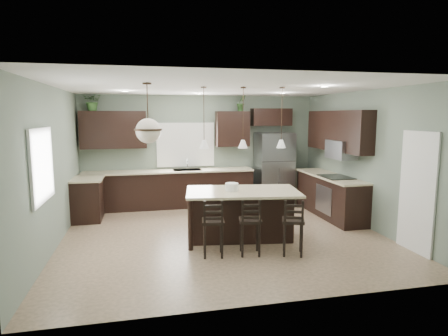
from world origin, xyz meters
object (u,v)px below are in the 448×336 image
(serving_dish, at_px, (232,187))
(bar_stool_right, at_px, (293,227))
(kitchen_island, at_px, (242,215))
(plant_back_left, at_px, (93,101))
(bar_stool_left, at_px, (213,228))
(refrigerator, at_px, (274,168))
(bar_stool_center, at_px, (250,226))

(serving_dish, bearing_deg, bar_stool_right, -50.21)
(kitchen_island, height_order, plant_back_left, plant_back_left)
(bar_stool_left, xyz_separation_m, plant_back_left, (-2.20, 3.59, 2.15))
(serving_dish, relative_size, bar_stool_right, 0.25)
(kitchen_island, distance_m, serving_dish, 0.57)
(plant_back_left, bearing_deg, refrigerator, -2.93)
(refrigerator, xyz_separation_m, bar_stool_right, (-0.95, -3.58, -0.45))
(refrigerator, height_order, bar_stool_right, refrigerator)
(plant_back_left, bearing_deg, bar_stool_center, -52.44)
(kitchen_island, xyz_separation_m, plant_back_left, (-2.89, 2.87, 2.17))
(refrigerator, bearing_deg, kitchen_island, -120.64)
(kitchen_island, distance_m, bar_stool_center, 0.79)
(refrigerator, relative_size, plant_back_left, 3.98)
(refrigerator, relative_size, kitchen_island, 0.90)
(kitchen_island, bearing_deg, bar_stool_left, -125.55)
(kitchen_island, distance_m, bar_stool_left, 1.00)
(bar_stool_left, height_order, bar_stool_right, bar_stool_left)
(bar_stool_center, xyz_separation_m, bar_stool_right, (0.69, -0.16, -0.00))
(bar_stool_left, xyz_separation_m, bar_stool_center, (0.61, -0.06, -0.00))
(serving_dish, distance_m, plant_back_left, 4.24)
(kitchen_island, bearing_deg, bar_stool_center, -87.57)
(kitchen_island, bearing_deg, bar_stool_right, -48.83)
(bar_stool_right, distance_m, plant_back_left, 5.60)
(kitchen_island, height_order, serving_dish, serving_dish)
(kitchen_island, xyz_separation_m, serving_dish, (-0.20, 0.03, 0.53))
(bar_stool_right, height_order, plant_back_left, plant_back_left)
(kitchen_island, xyz_separation_m, bar_stool_left, (-0.69, -0.72, 0.02))
(kitchen_island, height_order, bar_stool_right, bar_stool_right)
(bar_stool_left, bearing_deg, serving_dish, 65.13)
(bar_stool_right, xyz_separation_m, plant_back_left, (-3.50, 3.81, 2.16))
(serving_dish, xyz_separation_m, bar_stool_right, (0.81, -0.97, -0.52))
(refrigerator, height_order, plant_back_left, plant_back_left)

